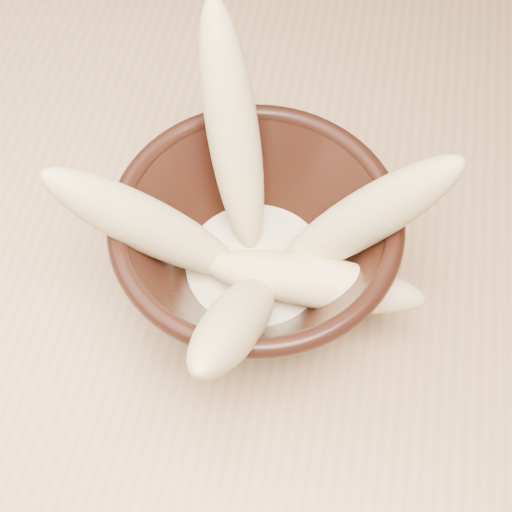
{
  "coord_description": "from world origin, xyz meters",
  "views": [
    {
      "loc": [
        0.14,
        -0.32,
        1.29
      ],
      "look_at": [
        0.09,
        -0.04,
        0.81
      ],
      "focal_mm": 50.0,
      "sensor_mm": 36.0,
      "label": 1
    }
  ],
  "objects": [
    {
      "name": "banana_upright",
      "position": [
        0.06,
        0.03,
        0.88
      ],
      "size": [
        0.1,
        0.15,
        0.19
      ],
      "primitive_type": "ellipsoid",
      "rotation": [
        0.58,
        0.0,
        3.57
      ],
      "color": "#CEBB79",
      "rests_on": "bowl"
    },
    {
      "name": "banana_front",
      "position": [
        0.09,
        -0.12,
        0.86
      ],
      "size": [
        0.06,
        0.16,
        0.15
      ],
      "primitive_type": "ellipsoid",
      "rotation": [
        0.8,
        0.0,
        -0.13
      ],
      "color": "#CEBB79",
      "rests_on": "bowl"
    },
    {
      "name": "table",
      "position": [
        0.0,
        0.0,
        0.67
      ],
      "size": [
        1.2,
        0.8,
        0.75
      ],
      "color": "tan",
      "rests_on": "ground"
    },
    {
      "name": "banana_across",
      "position": [
        0.13,
        -0.06,
        0.82
      ],
      "size": [
        0.17,
        0.05,
        0.05
      ],
      "primitive_type": "ellipsoid",
      "rotation": [
        1.5,
        0.0,
        1.53
      ],
      "color": "#CEBB79",
      "rests_on": "bowl"
    },
    {
      "name": "milk_puddle",
      "position": [
        0.09,
        -0.04,
        0.79
      ],
      "size": [
        0.12,
        0.12,
        0.02
      ],
      "primitive_type": "cylinder",
      "color": "beige",
      "rests_on": "bowl"
    },
    {
      "name": "bowl",
      "position": [
        0.09,
        -0.04,
        0.82
      ],
      "size": [
        0.22,
        0.22,
        0.12
      ],
      "rotation": [
        0.0,
        0.0,
        -0.05
      ],
      "color": "black",
      "rests_on": "table"
    },
    {
      "name": "banana_left",
      "position": [
        0.01,
        -0.05,
        0.86
      ],
      "size": [
        0.16,
        0.07,
        0.16
      ],
      "primitive_type": "ellipsoid",
      "rotation": [
        0.76,
        0.0,
        -1.38
      ],
      "color": "#CEBB79",
      "rests_on": "bowl"
    },
    {
      "name": "banana_right",
      "position": [
        0.16,
        -0.03,
        0.87
      ],
      "size": [
        0.15,
        0.06,
        0.17
      ],
      "primitive_type": "ellipsoid",
      "rotation": [
        0.66,
        0.0,
        1.73
      ],
      "color": "#CEBB79",
      "rests_on": "bowl"
    }
  ]
}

